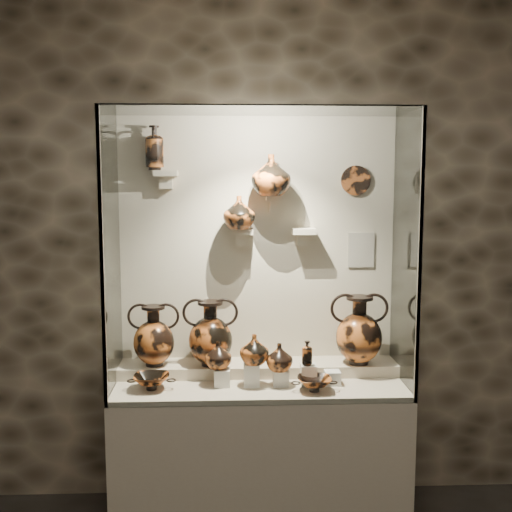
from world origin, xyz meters
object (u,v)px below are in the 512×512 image
Objects in this scene: jug_b at (254,349)px; lekythos_small at (307,352)px; jug_c at (279,357)px; ovoid_vase_a at (239,213)px; ovoid_vase_b at (271,175)px; jug_a at (218,355)px; lekythos_tall at (154,145)px; amphora_left at (154,335)px; kylix_right at (314,383)px; amphora_right at (359,330)px; amphora_mid at (210,333)px; kylix_left at (152,380)px.

jug_b is 0.30m from lekythos_small.
lekythos_small is (0.16, 0.00, 0.03)m from jug_c.
jug_c is at bearing -28.25° from ovoid_vase_a.
ovoid_vase_b is at bearing 61.15° from jug_b.
jug_c is at bearing 17.29° from jug_a.
lekythos_tall is at bearing 147.44° from lekythos_small.
amphora_left is at bearing 177.61° from jug_a.
amphora_left is 1.48× the size of kylix_right.
lekythos_small is at bearing -43.09° from lekythos_tall.
amphora_right reaches higher than lekythos_small.
amphora_left reaches higher than jug_b.
amphora_mid reaches higher than amphora_left.
amphora_right is 0.54m from jug_c.
jug_b is 1.07× the size of lekythos_small.
amphora_left is 1.00m from kylix_right.
kylix_right is (-0.31, -0.29, -0.23)m from amphora_right.
lekythos_tall reaches higher than ovoid_vase_a.
jug_c is 0.25m from kylix_right.
amphora_left is at bearing 157.84° from jug_b.
jug_b reaches higher than jug_c.
amphora_right is 0.87m from jug_a.
amphora_mid is 0.90m from amphora_right.
jug_c is at bearing 165.96° from lekythos_small.
ovoid_vase_b is (0.70, 0.03, 0.96)m from amphora_left.
amphora_right is 2.60× the size of jug_a.
amphora_mid reaches higher than kylix_right.
lekythos_small reaches higher than jug_a.
jug_a is (0.05, -0.17, -0.09)m from amphora_mid.
amphora_right is at bearing -29.66° from lekythos_tall.
amphora_left is at bearing 163.54° from ovoid_vase_b.
lekythos_small is (0.90, -0.21, -0.05)m from amphora_left.
jug_a is at bearing -160.93° from amphora_right.
jug_b is 0.61m from kylix_left.
amphora_left is 0.31m from kylix_left.
lekythos_small is 1.51m from lekythos_tall.
ovoid_vase_a is (0.51, 0.29, 0.93)m from kylix_left.
kylix_right is at bearing -47.94° from lekythos_tall.
amphora_mid is 0.46m from jug_c.
lekythos_tall is (-0.91, 0.39, 1.34)m from kylix_right.
ovoid_vase_a is at bearing 154.67° from ovoid_vase_b.
jug_b is at bearing -28.62° from amphora_mid.
jug_a is 1.00× the size of jug_c.
amphora_right is 1.07m from ovoid_vase_b.
amphora_mid is 0.45m from kylix_left.
amphora_left is 1.51× the size of ovoid_vase_b.
amphora_right is (1.24, -0.02, 0.03)m from amphora_left.
ovoid_vase_b reaches higher than jug_c.
jug_a is 0.35m from jug_c.
jug_c is 1.07m from ovoid_vase_b.
lekythos_small reaches higher than jug_c.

